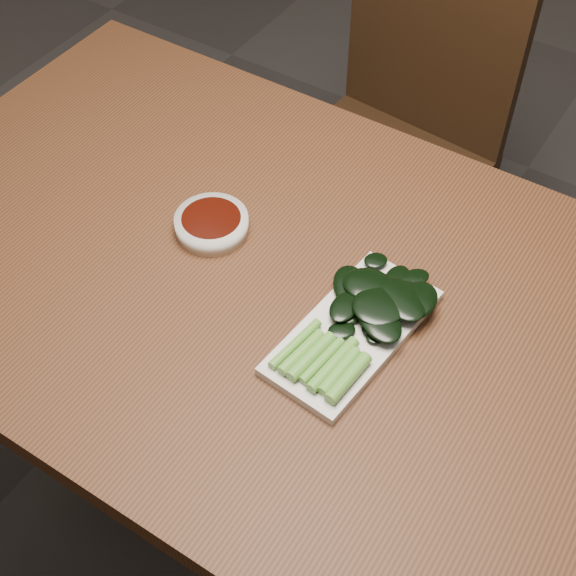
{
  "coord_description": "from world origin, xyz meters",
  "views": [
    {
      "loc": [
        0.39,
        -0.63,
        1.63
      ],
      "look_at": [
        -0.01,
        -0.01,
        0.76
      ],
      "focal_mm": 50.0,
      "sensor_mm": 36.0,
      "label": 1
    }
  ],
  "objects_px": {
    "serving_plate": "(353,332)",
    "gai_lan": "(373,312)",
    "chair_far": "(396,137)",
    "sauce_bowl": "(212,224)",
    "table": "(299,321)"
  },
  "relations": [
    {
      "from": "serving_plate",
      "to": "gai_lan",
      "type": "height_order",
      "value": "gai_lan"
    },
    {
      "from": "serving_plate",
      "to": "gai_lan",
      "type": "distance_m",
      "value": 0.04
    },
    {
      "from": "serving_plate",
      "to": "gai_lan",
      "type": "relative_size",
      "value": 1.04
    },
    {
      "from": "chair_far",
      "to": "gai_lan",
      "type": "height_order",
      "value": "chair_far"
    },
    {
      "from": "sauce_bowl",
      "to": "table",
      "type": "bearing_deg",
      "value": -9.39
    },
    {
      "from": "chair_far",
      "to": "gai_lan",
      "type": "relative_size",
      "value": 3.31
    },
    {
      "from": "chair_far",
      "to": "sauce_bowl",
      "type": "xyz_separation_m",
      "value": [
        -0.0,
        -0.66,
        0.28
      ]
    },
    {
      "from": "table",
      "to": "chair_far",
      "type": "xyz_separation_m",
      "value": [
        -0.17,
        0.69,
        -0.19
      ]
    },
    {
      "from": "serving_plate",
      "to": "sauce_bowl",
      "type": "bearing_deg",
      "value": 168.46
    },
    {
      "from": "sauce_bowl",
      "to": "chair_far",
      "type": "bearing_deg",
      "value": 89.62
    },
    {
      "from": "sauce_bowl",
      "to": "gai_lan",
      "type": "bearing_deg",
      "value": -5.15
    },
    {
      "from": "table",
      "to": "gai_lan",
      "type": "bearing_deg",
      "value": 1.32
    },
    {
      "from": "table",
      "to": "chair_far",
      "type": "height_order",
      "value": "chair_far"
    },
    {
      "from": "sauce_bowl",
      "to": "serving_plate",
      "type": "height_order",
      "value": "sauce_bowl"
    },
    {
      "from": "table",
      "to": "gai_lan",
      "type": "distance_m",
      "value": 0.15
    }
  ]
}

